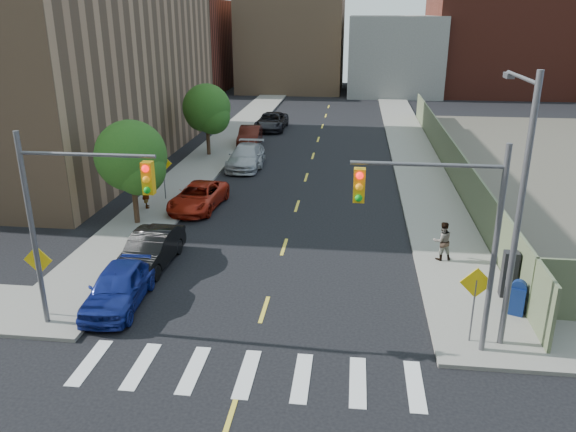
% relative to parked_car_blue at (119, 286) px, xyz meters
% --- Properties ---
extents(sidewalk_nw, '(3.50, 73.00, 0.15)m').
position_rel_parked_car_blue_xyz_m(sidewalk_nw, '(-2.25, 33.79, -0.71)').
color(sidewalk_nw, gray).
rests_on(sidewalk_nw, ground).
extents(sidewalk_ne, '(3.50, 73.00, 0.15)m').
position_rel_parked_car_blue_xyz_m(sidewalk_ne, '(13.25, 33.79, -0.71)').
color(sidewalk_ne, gray).
rests_on(sidewalk_ne, ground).
extents(fence_north, '(0.12, 44.00, 2.50)m').
position_rel_parked_car_blue_xyz_m(fence_north, '(15.10, 20.29, 0.47)').
color(fence_north, '#555F42').
rests_on(fence_north, ground).
extents(building_nw, '(22.00, 30.00, 16.00)m').
position_rel_parked_car_blue_xyz_m(building_nw, '(-16.50, 22.29, 7.22)').
color(building_nw, '#8C6B4C').
rests_on(building_nw, ground).
extents(bg_bldg_west, '(14.00, 18.00, 12.00)m').
position_rel_parked_car_blue_xyz_m(bg_bldg_west, '(-16.50, 62.29, 5.22)').
color(bg_bldg_west, '#592319').
rests_on(bg_bldg_west, ground).
extents(bg_bldg_midwest, '(14.00, 16.00, 15.00)m').
position_rel_parked_car_blue_xyz_m(bg_bldg_midwest, '(-0.50, 64.29, 6.72)').
color(bg_bldg_midwest, '#8C6B4C').
rests_on(bg_bldg_midwest, ground).
extents(bg_bldg_center, '(12.00, 16.00, 10.00)m').
position_rel_parked_car_blue_xyz_m(bg_bldg_center, '(13.50, 62.29, 4.22)').
color(bg_bldg_center, gray).
rests_on(bg_bldg_center, ground).
extents(bg_bldg_east, '(18.00, 18.00, 16.00)m').
position_rel_parked_car_blue_xyz_m(bg_bldg_east, '(27.50, 64.29, 7.22)').
color(bg_bldg_east, '#592319').
rests_on(bg_bldg_east, ground).
extents(signal_nw, '(4.59, 0.30, 7.00)m').
position_rel_parked_car_blue_xyz_m(signal_nw, '(-0.48, -1.71, 3.74)').
color(signal_nw, '#59595E').
rests_on(signal_nw, ground).
extents(signal_ne, '(4.59, 0.30, 7.00)m').
position_rel_parked_car_blue_xyz_m(signal_ne, '(11.48, -1.71, 3.74)').
color(signal_ne, '#59595E').
rests_on(signal_ne, ground).
extents(streetlight_ne, '(0.25, 3.70, 9.00)m').
position_rel_parked_car_blue_xyz_m(streetlight_ne, '(13.70, -0.81, 4.44)').
color(streetlight_ne, '#59595E').
rests_on(streetlight_ne, ground).
extents(warn_sign_nw, '(1.06, 0.06, 2.83)m').
position_rel_parked_car_blue_xyz_m(warn_sign_nw, '(-2.30, -1.21, 1.21)').
color(warn_sign_nw, '#59595E').
rests_on(warn_sign_nw, ground).
extents(warn_sign_ne, '(1.06, 0.06, 2.83)m').
position_rel_parked_car_blue_xyz_m(warn_sign_ne, '(12.70, -1.21, 1.21)').
color(warn_sign_ne, '#59595E').
rests_on(warn_sign_ne, ground).
extents(warn_sign_midwest, '(1.06, 0.06, 2.83)m').
position_rel_parked_car_blue_xyz_m(warn_sign_midwest, '(-2.30, 12.29, 1.21)').
color(warn_sign_midwest, '#59595E').
rests_on(warn_sign_midwest, ground).
extents(tree_west_near, '(3.66, 3.64, 5.52)m').
position_rel_parked_car_blue_xyz_m(tree_west_near, '(-2.50, 8.34, 2.70)').
color(tree_west_near, '#332114').
rests_on(tree_west_near, ground).
extents(tree_west_far, '(3.66, 3.64, 5.52)m').
position_rel_parked_car_blue_xyz_m(tree_west_far, '(-2.50, 23.34, 2.70)').
color(tree_west_far, '#332114').
rests_on(tree_west_far, ground).
extents(parked_car_blue, '(2.12, 4.70, 1.57)m').
position_rel_parked_car_blue_xyz_m(parked_car_blue, '(0.00, 0.00, 0.00)').
color(parked_car_blue, navy).
rests_on(parked_car_blue, ground).
extents(parked_car_black, '(1.78, 4.76, 1.55)m').
position_rel_parked_car_blue_xyz_m(parked_car_black, '(0.00, 3.49, -0.01)').
color(parked_car_black, black).
rests_on(parked_car_black, ground).
extents(parked_car_red, '(2.75, 5.23, 1.40)m').
position_rel_parked_car_blue_xyz_m(parked_car_red, '(0.00, 11.24, -0.08)').
color(parked_car_red, '#A82210').
rests_on(parked_car_red, ground).
extents(parked_car_silver, '(2.24, 5.46, 1.58)m').
position_rel_parked_car_blue_xyz_m(parked_car_silver, '(0.98, 20.33, 0.01)').
color(parked_car_silver, '#A8ABB0').
rests_on(parked_car_silver, ground).
extents(parked_car_white, '(1.94, 4.21, 1.40)m').
position_rel_parked_car_blue_xyz_m(parked_car_white, '(1.30, 21.32, -0.08)').
color(parked_car_white, '#B8B8B8').
rests_on(parked_car_white, ground).
extents(parked_car_maroon, '(1.99, 4.90, 1.58)m').
position_rel_parked_car_blue_xyz_m(parked_car_maroon, '(0.00, 27.28, 0.01)').
color(parked_car_maroon, '#3B120B').
rests_on(parked_car_maroon, ground).
extents(parked_car_grey, '(2.71, 5.72, 1.58)m').
position_rel_parked_car_blue_xyz_m(parked_car_grey, '(0.82, 34.09, 0.01)').
color(parked_car_grey, black).
rests_on(parked_car_grey, ground).
extents(mailbox, '(0.67, 0.60, 1.35)m').
position_rel_parked_car_blue_xyz_m(mailbox, '(14.70, 0.82, 0.02)').
color(mailbox, navy).
rests_on(mailbox, sidewalk_ne).
extents(payphone, '(0.57, 0.47, 1.85)m').
position_rel_parked_car_blue_xyz_m(payphone, '(14.70, 2.20, 0.29)').
color(payphone, black).
rests_on(payphone, sidewalk_ne).
extents(pedestrian_west, '(0.69, 0.80, 1.86)m').
position_rel_parked_car_blue_xyz_m(pedestrian_west, '(-2.83, 10.66, 0.30)').
color(pedestrian_west, gray).
rests_on(pedestrian_west, sidewalk_nw).
extents(pedestrian_east, '(0.99, 0.85, 1.76)m').
position_rel_parked_car_blue_xyz_m(pedestrian_east, '(12.65, 5.41, 0.25)').
color(pedestrian_east, gray).
rests_on(pedestrian_east, sidewalk_ne).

